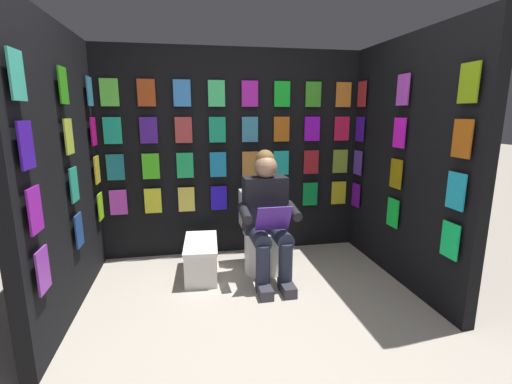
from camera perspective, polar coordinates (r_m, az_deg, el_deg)
name	(u,v)px	position (r m, az deg, el deg)	size (l,w,h in m)	color
ground_plane	(273,356)	(2.55, 2.73, -24.30)	(30.00, 30.00, 0.00)	#B2A899
display_wall_back	(233,154)	(3.93, -3.62, 6.05)	(2.85, 0.14, 2.17)	black
display_wall_left	(405,162)	(3.51, 22.45, 4.36)	(0.14, 1.85, 2.17)	black
display_wall_right	(61,172)	(3.08, -28.37, 2.83)	(0.14, 1.85, 2.17)	black
toilet	(262,237)	(3.59, 0.98, -7.03)	(0.41, 0.56, 0.77)	white
person_reading	(268,216)	(3.30, 1.84, -3.82)	(0.53, 0.68, 1.19)	black
comic_longbox_near	(201,258)	(3.54, -8.61, -10.23)	(0.34, 0.66, 0.33)	white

